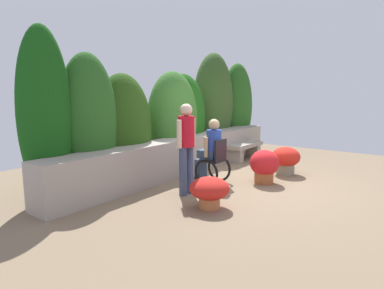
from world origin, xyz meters
TOP-DOWN VIEW (x-y plane):
  - ground_plane at (0.00, 0.00)m, footprint 10.19×10.19m
  - stone_retaining_wall at (0.00, 1.63)m, footprint 7.10×0.59m
  - hedge_backdrop at (0.50, 2.21)m, footprint 7.53×1.24m
  - stone_bench at (2.19, 1.16)m, footprint 1.39×0.46m
  - person_in_wheelchair at (-0.42, 0.55)m, footprint 0.53×0.66m
  - person_standing_companion at (-1.28, 0.53)m, footprint 0.49×0.30m
  - flower_pot_purple_near at (-1.65, -0.23)m, footprint 0.65×0.65m
  - flower_pot_terracotta_by_wall at (1.23, -0.38)m, footprint 0.64×0.64m
  - flower_pot_red_accent at (0.27, -0.30)m, footprint 0.59×0.59m

SIDE VIEW (x-z plane):
  - ground_plane at x=0.00m, z-range 0.00..0.00m
  - flower_pot_purple_near at x=-1.65m, z-range 0.04..0.55m
  - stone_bench at x=2.19m, z-range 0.08..0.54m
  - flower_pot_terracotta_by_wall at x=1.23m, z-range 0.04..0.67m
  - flower_pot_red_accent at x=0.27m, z-range 0.02..0.72m
  - stone_retaining_wall at x=0.00m, z-range 0.00..0.82m
  - person_in_wheelchair at x=-0.42m, z-range -0.04..1.29m
  - person_standing_companion at x=-1.28m, z-range 0.13..1.78m
  - hedge_backdrop at x=0.50m, z-range -0.20..2.80m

